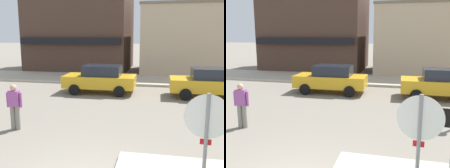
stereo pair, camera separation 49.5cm
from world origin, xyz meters
TOP-DOWN VIEW (x-y plane):
  - kerb_far at (0.00, 13.63)m, footprint 80.00×4.00m
  - stop_sign at (2.46, -0.05)m, footprint 0.82×0.12m
  - parked_car_nearest at (-1.74, 9.42)m, footprint 4.01×1.90m
  - parked_car_second at (4.13, 9.38)m, footprint 4.02×1.91m
  - pedestrian_crossing_near at (-3.34, 3.23)m, footprint 0.56×0.26m
  - building_corner_shop at (-5.72, 19.12)m, footprint 9.03×7.46m
  - building_storefront_left_near at (3.89, 18.56)m, footprint 8.03×6.81m

SIDE VIEW (x-z plane):
  - kerb_far at x=0.00m, z-range 0.00..0.15m
  - parked_car_nearest at x=-1.74m, z-range 0.03..1.59m
  - parked_car_second at x=4.13m, z-range 0.03..1.59m
  - pedestrian_crossing_near at x=-3.34m, z-range 0.06..1.67m
  - stop_sign at x=2.46m, z-range 0.37..2.67m
  - building_storefront_left_near at x=3.89m, z-range 0.00..5.64m
  - building_corner_shop at x=-5.72m, z-range 0.00..7.15m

